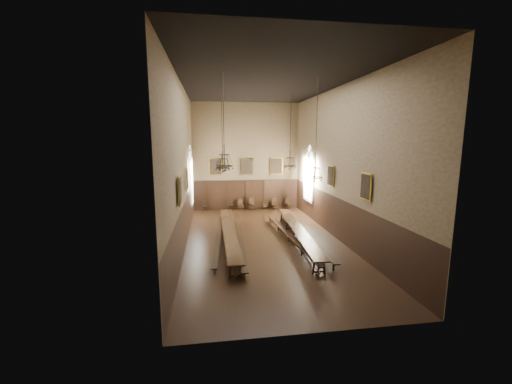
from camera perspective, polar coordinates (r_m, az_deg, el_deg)
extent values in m
cube|color=black|center=(18.73, 1.42, -9.00)|extent=(9.00, 18.00, 0.02)
cube|color=black|center=(18.04, 1.54, 19.32)|extent=(9.00, 18.00, 0.02)
cube|color=olive|center=(26.73, -1.80, 6.40)|extent=(9.00, 0.02, 9.00)
cube|color=olive|center=(9.13, 11.06, 0.38)|extent=(9.00, 0.02, 9.00)
cube|color=olive|center=(17.63, -13.17, 4.60)|extent=(0.02, 18.00, 9.00)
cube|color=olive|center=(19.11, 14.98, 4.88)|extent=(0.02, 18.00, 9.00)
cube|color=black|center=(18.20, -4.93, -6.99)|extent=(0.73, 10.43, 0.07)
cube|color=black|center=(18.67, 7.57, -6.65)|extent=(1.43, 10.29, 0.07)
cube|color=black|center=(18.42, -6.85, -8.06)|extent=(0.89, 9.31, 0.05)
cube|color=black|center=(18.39, -2.93, -7.84)|extent=(0.90, 10.65, 0.05)
cube|color=black|center=(18.69, 5.93, -7.71)|extent=(0.84, 9.84, 0.05)
cube|color=black|center=(19.35, 8.73, -7.09)|extent=(0.42, 10.42, 0.05)
cube|color=black|center=(26.67, -9.28, -2.58)|extent=(0.43, 0.43, 0.05)
cube|color=black|center=(26.79, -9.28, -2.02)|extent=(0.39, 0.08, 0.46)
cube|color=black|center=(26.68, -4.64, -2.37)|extent=(0.51, 0.51, 0.05)
cube|color=black|center=(26.82, -4.68, -1.74)|extent=(0.44, 0.12, 0.52)
cube|color=black|center=(26.68, -2.83, -2.34)|extent=(0.52, 0.52, 0.05)
cube|color=black|center=(26.81, -2.88, -1.70)|extent=(0.44, 0.12, 0.53)
cube|color=black|center=(26.78, -0.71, -2.26)|extent=(0.57, 0.57, 0.05)
cube|color=black|center=(26.91, -0.77, -1.61)|extent=(0.45, 0.17, 0.54)
cube|color=black|center=(27.03, 1.68, -2.32)|extent=(0.38, 0.38, 0.05)
cube|color=black|center=(27.14, 1.62, -1.78)|extent=(0.38, 0.04, 0.45)
cube|color=black|center=(27.16, 3.41, -2.21)|extent=(0.44, 0.44, 0.05)
cube|color=black|center=(27.28, 3.34, -1.64)|extent=(0.41, 0.07, 0.49)
cube|color=black|center=(27.37, 5.89, -2.10)|extent=(0.56, 0.56, 0.05)
cube|color=black|center=(27.49, 5.80, -1.49)|extent=(0.42, 0.18, 0.52)
cylinder|color=black|center=(20.09, -6.22, 12.84)|extent=(0.03, 0.03, 3.75)
torus|color=black|center=(20.13, -6.07, 4.37)|extent=(0.88, 0.88, 0.05)
torus|color=black|center=(20.09, -6.10, 6.00)|extent=(0.56, 0.56, 0.04)
cylinder|color=black|center=(20.09, -6.10, 5.70)|extent=(0.06, 0.06, 1.25)
cylinder|color=black|center=(20.47, 6.33, 12.79)|extent=(0.03, 0.03, 3.74)
torus|color=black|center=(20.50, 6.18, 4.74)|extent=(0.81, 0.81, 0.05)
torus|color=black|center=(20.47, 6.21, 6.21)|extent=(0.52, 0.52, 0.04)
cylinder|color=black|center=(20.47, 6.20, 5.94)|extent=(0.06, 0.06, 1.15)
cylinder|color=black|center=(15.37, -5.94, 14.78)|extent=(0.03, 0.03, 3.29)
torus|color=black|center=(15.35, -5.77, 4.74)|extent=(0.84, 0.84, 0.05)
torus|color=black|center=(15.31, -5.80, 6.78)|extent=(0.54, 0.54, 0.04)
cylinder|color=black|center=(15.32, -5.80, 6.41)|extent=(0.06, 0.06, 1.19)
cylinder|color=black|center=(16.44, 11.00, 12.97)|extent=(0.03, 0.03, 4.06)
torus|color=black|center=(16.52, 10.68, 2.60)|extent=(0.77, 0.77, 0.05)
torus|color=black|center=(16.47, 10.73, 4.32)|extent=(0.49, 0.49, 0.04)
cylinder|color=black|center=(16.47, 10.72, 4.01)|extent=(0.05, 0.05, 1.09)
cube|color=gold|center=(26.49, -7.37, 4.56)|extent=(1.10, 0.12, 1.40)
cube|color=black|center=(26.49, -7.37, 4.56)|extent=(0.98, 0.02, 1.28)
cube|color=gold|center=(26.65, -1.76, 4.67)|extent=(1.10, 0.12, 1.40)
cube|color=black|center=(26.65, -1.76, 4.67)|extent=(0.98, 0.02, 1.28)
cube|color=gold|center=(27.07, 3.74, 4.72)|extent=(1.10, 0.12, 1.40)
cube|color=black|center=(27.07, 3.74, 4.72)|extent=(0.98, 0.02, 1.28)
cube|color=gold|center=(18.69, -12.43, 2.42)|extent=(0.12, 1.00, 1.30)
cube|color=black|center=(18.69, -12.43, 2.42)|extent=(0.02, 0.88, 1.18)
cube|color=gold|center=(14.25, -13.70, 0.24)|extent=(0.12, 1.00, 1.30)
cube|color=black|center=(14.25, -13.70, 0.24)|extent=(0.02, 0.88, 1.18)
cube|color=gold|center=(20.05, 13.42, 2.84)|extent=(0.12, 1.00, 1.30)
cube|color=black|center=(20.05, 13.42, 2.84)|extent=(0.02, 0.88, 1.18)
cube|color=gold|center=(15.99, 19.34, 0.95)|extent=(0.12, 1.00, 1.30)
cube|color=black|center=(15.99, 19.34, 0.95)|extent=(0.02, 0.88, 1.18)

